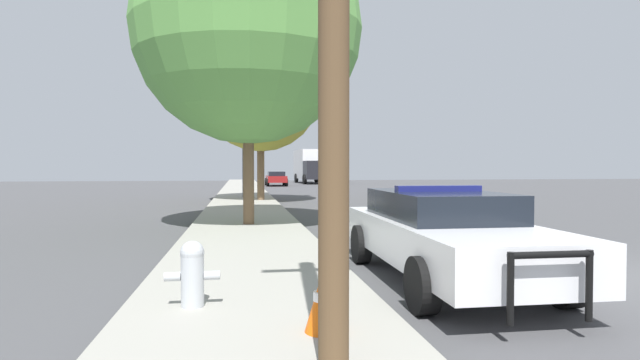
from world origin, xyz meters
TOP-DOWN VIEW (x-y plane):
  - ground_plane at (0.00, 0.00)m, footprint 110.00×110.00m
  - sidewalk_left at (-5.10, 0.00)m, footprint 3.00×110.00m
  - police_car at (-2.27, -0.11)m, footprint 2.09×5.15m
  - fire_hydrant at (-5.81, -1.41)m, footprint 0.61×0.27m
  - traffic_light at (-3.69, 18.90)m, footprint 3.70×0.35m
  - car_background_distant at (-2.11, 37.39)m, footprint 1.87×4.19m
  - box_truck at (1.84, 44.06)m, footprint 2.80×7.96m
  - tree_sidewalk_near at (-5.04, 6.69)m, footprint 6.22×6.22m
  - tree_sidewalk_mid at (-4.30, 16.77)m, footprint 5.81×5.81m
  - traffic_cone at (-4.48, -2.49)m, footprint 0.37×0.37m

SIDE VIEW (x-z plane):
  - ground_plane at x=0.00m, z-range 0.00..0.00m
  - sidewalk_left at x=-5.10m, z-range 0.00..0.13m
  - traffic_cone at x=-4.48m, z-range 0.13..0.75m
  - fire_hydrant at x=-5.81m, z-range 0.15..0.90m
  - car_background_distant at x=-2.11m, z-range 0.06..1.33m
  - police_car at x=-2.27m, z-range 0.02..1.44m
  - box_truck at x=1.84m, z-range 0.10..3.57m
  - traffic_light at x=-3.69m, z-range 1.25..6.81m
  - tree_sidewalk_mid at x=-4.30m, z-range 1.27..9.38m
  - tree_sidewalk_near at x=-5.04m, z-range 1.23..9.65m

